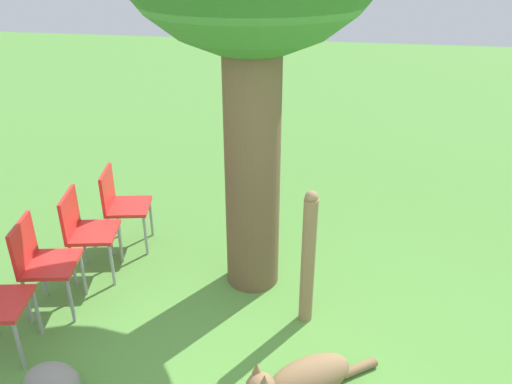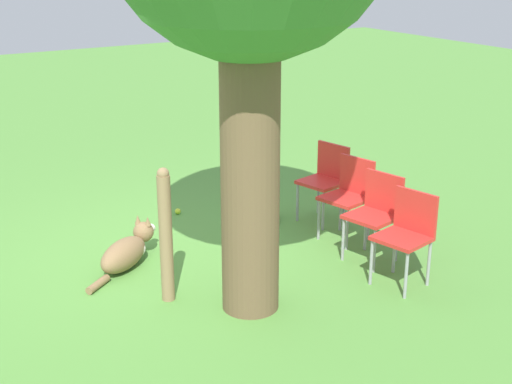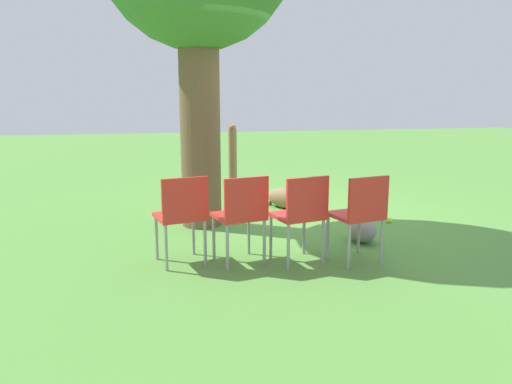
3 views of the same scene
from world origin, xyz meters
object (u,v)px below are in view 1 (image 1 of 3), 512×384
at_px(red_chair_1, 41,259).
at_px(red_chair_3, 121,202).
at_px(fence_post, 308,258).
at_px(dog, 301,380).
at_px(red_chair_2, 85,228).

relative_size(red_chair_1, red_chair_3, 1.00).
bearing_deg(red_chair_1, fence_post, -5.71).
bearing_deg(fence_post, dog, -87.04).
bearing_deg(red_chair_1, dog, -26.77).
bearing_deg(red_chair_3, red_chair_1, -113.96).
xyz_separation_m(red_chair_2, red_chair_3, (0.11, 0.55, 0.00)).
bearing_deg(red_chair_2, red_chair_1, -113.96).
bearing_deg(dog, red_chair_3, -75.94).
relative_size(dog, red_chair_3, 1.12).
xyz_separation_m(red_chair_1, red_chair_2, (0.11, 0.55, 0.00)).
distance_m(red_chair_1, red_chair_2, 0.57).
distance_m(fence_post, red_chair_1, 2.25).
height_order(red_chair_1, red_chair_3, same).
bearing_deg(red_chair_2, fence_post, -20.28).
height_order(dog, fence_post, fence_post).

